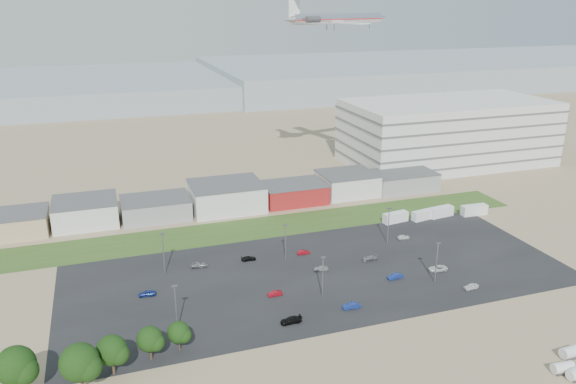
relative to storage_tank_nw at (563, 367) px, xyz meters
name	(u,v)px	position (x,y,z in m)	size (l,w,h in m)	color
ground	(332,319)	(-31.48, 29.46, -1.16)	(700.00, 700.00, 0.00)	#8F7A5B
parking_lot	(319,273)	(-26.48, 49.46, -1.15)	(120.00, 50.00, 0.01)	black
grass_strip	(262,227)	(-31.48, 81.46, -1.15)	(160.00, 16.00, 0.02)	#2F501E
hills_backdrop	(214,84)	(8.52, 344.46, 3.34)	(700.00, 200.00, 9.00)	gray
building_row	(191,200)	(-48.48, 100.46, 2.84)	(170.00, 20.00, 8.00)	silver
parking_garage	(447,132)	(58.52, 124.46, 11.34)	(80.00, 40.00, 25.00)	silver
storage_tank_nw	(563,367)	(0.00, 0.00, 0.00)	(3.86, 1.93, 2.32)	silver
storage_tank_ne	(572,352)	(4.95, 3.06, 0.12)	(4.26, 2.13, 2.56)	silver
box_trailer_a	(395,217)	(7.30, 72.90, 0.31)	(7.83, 2.45, 2.94)	silver
box_trailer_b	(423,215)	(16.25, 72.09, 0.23)	(7.42, 2.32, 2.78)	silver
box_trailer_c	(441,212)	(22.56, 72.46, 0.36)	(8.07, 2.52, 3.03)	silver
box_trailer_d	(474,210)	(33.10, 70.46, 0.38)	(8.17, 2.55, 3.07)	silver
tree_far_left	(16,369)	(-89.84, 24.05, 4.08)	(6.98, 6.98, 10.47)	black
tree_left	(80,366)	(-80.04, 21.71, 4.04)	(6.93, 6.93, 10.39)	black
tree_mid	(112,353)	(-74.92, 25.08, 3.16)	(5.75, 5.75, 8.63)	black
tree_right	(150,342)	(-68.26, 27.31, 2.65)	(5.08, 5.08, 7.62)	black
tree_near	(179,335)	(-62.93, 28.52, 2.24)	(4.53, 4.53, 6.80)	black
lightpole_front_l	(176,308)	(-62.35, 35.53, 3.82)	(1.17, 0.49, 9.95)	slate
lightpole_front_m	(323,277)	(-29.97, 38.57, 3.71)	(1.14, 0.48, 9.73)	slate
lightpole_front_r	(436,263)	(-2.52, 36.47, 3.85)	(1.18, 0.49, 10.01)	slate
lightpole_back_l	(164,254)	(-61.63, 61.14, 4.09)	(1.23, 0.51, 10.49)	slate
lightpole_back_m	(285,243)	(-31.86, 58.76, 3.68)	(1.14, 0.47, 9.67)	slate
lightpole_back_r	(388,226)	(-2.24, 60.02, 3.90)	(1.19, 0.50, 10.11)	slate
airliner	(338,19)	(9.14, 123.66, 55.24)	(45.87, 31.28, 13.55)	silver
parked_car_0	(438,268)	(1.41, 41.31, -0.52)	(2.11, 4.57, 1.27)	silver
parked_car_1	(395,276)	(-10.43, 40.98, -0.52)	(1.34, 3.84, 1.27)	navy
parked_car_2	(471,286)	(3.49, 31.02, -0.54)	(1.46, 3.64, 1.24)	silver
parked_car_3	(291,320)	(-40.03, 30.71, -0.51)	(1.81, 4.45, 1.29)	black
parked_car_4	(275,294)	(-39.79, 42.37, -0.60)	(1.17, 3.36, 1.11)	maroon
parked_car_5	(147,293)	(-66.75, 51.45, -0.51)	(1.54, 3.83, 1.30)	navy
parked_car_6	(249,258)	(-40.67, 61.70, -0.61)	(1.52, 3.75, 1.09)	black
parked_car_7	(321,269)	(-25.46, 50.47, -0.60)	(1.17, 3.36, 1.11)	#595B5E
parked_car_8	(403,237)	(3.22, 60.99, -0.57)	(1.39, 3.45, 1.18)	silver
parked_car_9	(199,265)	(-53.18, 61.98, -0.59)	(1.89, 4.11, 1.14)	#A5A5AA
parked_car_10	(149,344)	(-68.20, 31.67, -0.60)	(1.57, 3.86, 1.12)	#595B5E
parked_car_11	(304,252)	(-26.26, 60.64, -0.61)	(1.16, 3.33, 1.10)	maroon
parked_car_12	(369,258)	(-11.69, 51.91, -0.59)	(1.60, 3.94, 1.14)	#A5A5AA
parked_car_13	(351,306)	(-25.94, 31.97, -0.51)	(1.37, 3.94, 1.30)	navy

